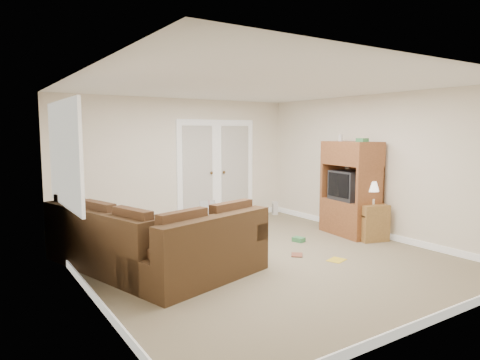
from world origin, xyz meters
TOP-DOWN VIEW (x-y plane):
  - floor at (0.00, 0.00)m, footprint 5.50×5.50m
  - ceiling at (0.00, 0.00)m, footprint 5.00×5.50m
  - wall_left at (-2.50, 0.00)m, footprint 0.02×5.50m
  - wall_right at (2.50, 0.00)m, footprint 0.02×5.50m
  - wall_back at (0.00, 2.75)m, footprint 5.00×0.02m
  - wall_front at (0.00, -2.75)m, footprint 5.00×0.02m
  - baseboards at (0.00, 0.00)m, footprint 5.00×5.50m
  - french_doors at (0.85, 2.71)m, footprint 1.80×0.05m
  - window_left at (-2.46, 1.00)m, footprint 0.05×1.92m
  - sectional_sofa at (-1.61, 0.22)m, footprint 2.48×2.87m
  - coffee_table at (-0.09, 1.21)m, footprint 0.65×1.11m
  - tv_armoire at (2.20, 0.25)m, footprint 0.71×1.11m
  - side_cabinet at (2.20, -0.21)m, footprint 0.59×0.59m
  - space_heater at (2.20, 2.45)m, footprint 0.14×0.13m
  - floor_magazine at (0.84, -0.76)m, footprint 0.32×0.28m
  - floor_greenbox at (1.07, 0.34)m, footprint 0.19×0.22m
  - floor_book at (0.46, -0.21)m, footprint 0.27×0.28m

SIDE VIEW (x-z plane):
  - floor at x=0.00m, z-range 0.00..0.00m
  - floor_magazine at x=0.84m, z-range 0.00..0.01m
  - floor_book at x=0.46m, z-range 0.00..0.02m
  - floor_greenbox at x=1.07m, z-range 0.00..0.08m
  - baseboards at x=0.00m, z-range 0.00..0.10m
  - space_heater at x=2.20m, z-range 0.00..0.29m
  - coffee_table at x=-0.09m, z-range -0.12..0.59m
  - sectional_sofa at x=-1.61m, z-range -0.09..0.75m
  - side_cabinet at x=2.20m, z-range -0.14..0.87m
  - tv_armoire at x=2.20m, z-range -0.05..1.75m
  - french_doors at x=0.85m, z-range -0.03..2.10m
  - wall_left at x=-2.50m, z-range 0.00..2.50m
  - wall_right at x=2.50m, z-range 0.00..2.50m
  - wall_back at x=0.00m, z-range 0.00..2.50m
  - wall_front at x=0.00m, z-range 0.00..2.50m
  - window_left at x=-2.46m, z-range 0.84..2.26m
  - ceiling at x=0.00m, z-range 2.49..2.51m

